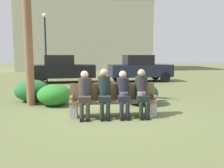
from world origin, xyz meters
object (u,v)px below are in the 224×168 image
Objects in this scene: seated_man_centerright at (123,91)px; shrub_far_lawn at (140,93)px; park_bench at (113,100)px; seated_man_rightmost at (142,90)px; shrub_near_bench at (32,90)px; parked_car_far at (140,68)px; seated_man_leftmost at (85,92)px; building_backdrop at (86,29)px; seated_man_centerleft at (104,90)px; shrub_mid_lawn at (55,95)px; street_lamp at (45,42)px; parked_car_near at (62,69)px.

shrub_far_lawn is (0.82, 1.50, -0.32)m from seated_man_centerright.
seated_man_rightmost reaches higher than park_bench.
shrub_near_bench is 7.81m from parked_car_far.
seated_man_leftmost is 8.81m from parked_car_far.
seated_man_leftmost is 0.09× the size of building_backdrop.
park_bench is 0.84m from seated_man_rightmost.
parked_car_far reaches higher than seated_man_centerright.
seated_man_centerleft reaches higher than shrub_mid_lawn.
parked_car_far reaches higher than seated_man_leftmost.
seated_man_rightmost is 0.32× the size of street_lamp.
park_bench is 0.59× the size of parked_car_far.
building_backdrop is at bearing 84.99° from shrub_near_bench.
parked_car_near and parked_car_far have the same top height.
shrub_near_bench is at bearing 141.29° from seated_man_centerright.
street_lamp is (-2.37, 7.46, 1.72)m from seated_man_leftmost.
parked_car_far reaches higher than shrub_far_lawn.
shrub_mid_lawn is at bearing 141.45° from park_bench.
building_backdrop reaches higher than park_bench.
park_bench is 1.89× the size of seated_man_centerright.
seated_man_rightmost is 1.07× the size of shrub_far_lawn.
park_bench is at bearing 9.60° from seated_man_leftmost.
seated_man_leftmost is 8.01m from street_lamp.
park_bench is 3.57m from shrub_near_bench.
street_lamp reaches higher than seated_man_centerright.
parked_car_near reaches higher than seated_man_centerright.
shrub_far_lawn is (1.08, 1.36, -0.06)m from park_bench.
seated_man_leftmost is at bearing -56.73° from shrub_mid_lawn.
shrub_mid_lawn is at bearing -92.17° from building_backdrop.
seated_man_rightmost is at bearing -69.01° from parked_car_near.
shrub_far_lawn is 0.08× the size of building_backdrop.
seated_man_leftmost reaches higher than shrub_near_bench.
shrub_mid_lawn is (-1.57, 1.59, -0.38)m from seated_man_centerleft.
building_backdrop reaches higher than parked_car_near.
shrub_far_lawn is at bearing -102.06° from parked_car_far.
seated_man_rightmost reaches higher than shrub_far_lawn.
seated_man_centerleft reaches higher than shrub_near_bench.
park_bench is at bearing 151.77° from seated_man_centerright.
park_bench is 1.83× the size of seated_man_rightmost.
park_bench is 0.40m from seated_man_centerright.
seated_man_leftmost is 1.11× the size of shrub_mid_lawn.
seated_man_centerright is 8.48m from parked_car_far.
shrub_mid_lawn is at bearing -85.65° from parked_car_near.
shrub_mid_lawn is 0.28× the size of parked_car_far.
street_lamp is (-5.66, -0.71, 1.59)m from parked_car_far.
seated_man_leftmost is 1.94m from shrub_mid_lawn.
seated_man_centerright is at bearing -1.27° from seated_man_centerleft.
building_backdrop reaches higher than street_lamp.
parked_car_near is at bearing 106.27° from park_bench.
parked_car_near is at bearing 100.76° from seated_man_leftmost.
parked_car_far is (3.29, 8.17, 0.13)m from seated_man_leftmost.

